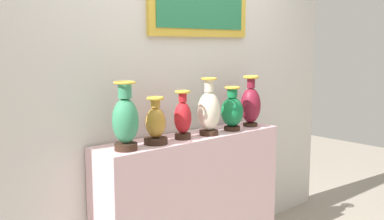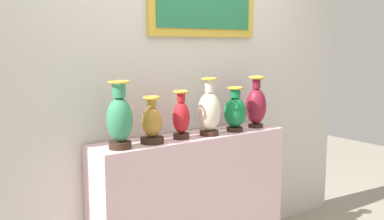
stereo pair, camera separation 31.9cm
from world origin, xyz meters
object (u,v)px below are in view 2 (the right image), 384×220
object	(u,v)px
vase_crimson	(181,117)
vase_burgundy	(256,105)
vase_ochre	(152,123)
vase_emerald	(235,112)
vase_jade	(120,119)
vase_ivory	(209,111)

from	to	relation	value
vase_crimson	vase_burgundy	size ratio (longest dim) A/B	0.83
vase_ochre	vase_emerald	xyz separation A→B (m)	(0.73, -0.01, 0.02)
vase_crimson	vase_emerald	world-z (taller)	vase_crimson
vase_ochre	vase_crimson	world-z (taller)	vase_crimson
vase_jade	vase_ochre	size ratio (longest dim) A/B	1.36
vase_crimson	vase_burgundy	world-z (taller)	vase_burgundy
vase_jade	vase_crimson	size ratio (longest dim) A/B	1.26
vase_ochre	vase_ivory	xyz separation A→B (m)	(0.47, -0.02, 0.04)
vase_crimson	vase_ivory	bearing A→B (deg)	-4.47
vase_crimson	vase_emerald	xyz separation A→B (m)	(0.49, -0.01, -0.00)
vase_jade	vase_crimson	xyz separation A→B (m)	(0.48, 0.02, -0.04)
vase_jade	vase_emerald	xyz separation A→B (m)	(0.97, 0.01, -0.04)
vase_jade	vase_burgundy	xyz separation A→B (m)	(1.22, 0.04, -0.01)
vase_emerald	vase_ivory	bearing A→B (deg)	-178.43
vase_jade	vase_ivory	size ratio (longest dim) A/B	1.03
vase_ochre	vase_crimson	size ratio (longest dim) A/B	0.93
vase_ivory	vase_burgundy	distance (m)	0.50
vase_emerald	vase_jade	bearing A→B (deg)	-179.56
vase_ivory	vase_emerald	distance (m)	0.26
vase_ivory	vase_burgundy	bearing A→B (deg)	3.96
vase_jade	vase_ivory	xyz separation A→B (m)	(0.72, 0.00, -0.01)
vase_ochre	vase_burgundy	bearing A→B (deg)	0.99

